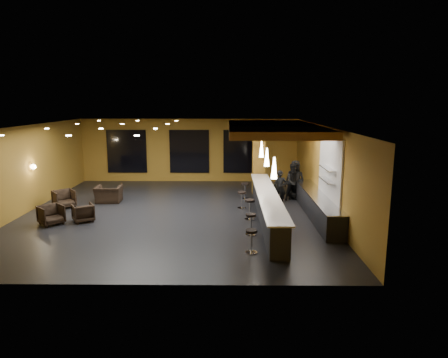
{
  "coord_description": "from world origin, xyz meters",
  "views": [
    {
      "loc": [
        2.18,
        -15.64,
        4.46
      ],
      "look_at": [
        2.0,
        0.5,
        1.3
      ],
      "focal_mm": 32.0,
      "sensor_mm": 36.0,
      "label": 1
    }
  ],
  "objects_px": {
    "pendant_0": "(274,168)",
    "armchair_c": "(64,199)",
    "staff_c": "(295,180)",
    "bar_stool_4": "(245,189)",
    "pendant_2": "(261,149)",
    "column": "(259,158)",
    "pendant_1": "(267,157)",
    "armchair_d": "(109,194)",
    "staff_b": "(294,182)",
    "bar_stool_2": "(250,207)",
    "armchair_a": "(51,215)",
    "bar_stool_0": "(251,238)",
    "prep_counter": "(317,206)",
    "bar_counter": "(267,207)",
    "staff_a": "(280,188)",
    "bar_stool_1": "(251,221)",
    "armchair_b": "(83,213)",
    "bar_stool_3": "(242,198)"
  },
  "relations": [
    {
      "from": "staff_a",
      "to": "bar_stool_0",
      "type": "distance_m",
      "value": 5.89
    },
    {
      "from": "staff_b",
      "to": "bar_stool_4",
      "type": "bearing_deg",
      "value": 158.24
    },
    {
      "from": "column",
      "to": "bar_stool_4",
      "type": "bearing_deg",
      "value": -118.66
    },
    {
      "from": "armchair_d",
      "to": "bar_stool_4",
      "type": "relative_size",
      "value": 1.48
    },
    {
      "from": "bar_stool_3",
      "to": "bar_stool_4",
      "type": "height_order",
      "value": "bar_stool_4"
    },
    {
      "from": "pendant_1",
      "to": "bar_stool_0",
      "type": "height_order",
      "value": "pendant_1"
    },
    {
      "from": "pendant_0",
      "to": "armchair_c",
      "type": "height_order",
      "value": "pendant_0"
    },
    {
      "from": "pendant_1",
      "to": "armchair_a",
      "type": "xyz_separation_m",
      "value": [
        -7.98,
        -1.11,
        -1.99
      ]
    },
    {
      "from": "pendant_2",
      "to": "bar_stool_2",
      "type": "relative_size",
      "value": 0.88
    },
    {
      "from": "armchair_d",
      "to": "pendant_0",
      "type": "bearing_deg",
      "value": 142.95
    },
    {
      "from": "pendant_1",
      "to": "bar_stool_0",
      "type": "bearing_deg",
      "value": -101.44
    },
    {
      "from": "bar_stool_0",
      "to": "column",
      "type": "bearing_deg",
      "value": 84.39
    },
    {
      "from": "pendant_1",
      "to": "armchair_a",
      "type": "distance_m",
      "value": 8.29
    },
    {
      "from": "staff_b",
      "to": "bar_stool_2",
      "type": "xyz_separation_m",
      "value": [
        -2.15,
        -3.0,
        -0.35
      ]
    },
    {
      "from": "staff_a",
      "to": "bar_stool_1",
      "type": "xyz_separation_m",
      "value": [
        -1.48,
        -4.04,
        -0.28
      ]
    },
    {
      "from": "pendant_0",
      "to": "staff_c",
      "type": "height_order",
      "value": "pendant_0"
    },
    {
      "from": "bar_stool_1",
      "to": "bar_stool_3",
      "type": "bearing_deg",
      "value": 93.27
    },
    {
      "from": "staff_b",
      "to": "bar_counter",
      "type": "bearing_deg",
      "value": -130.88
    },
    {
      "from": "pendant_0",
      "to": "armchair_a",
      "type": "height_order",
      "value": "pendant_0"
    },
    {
      "from": "staff_c",
      "to": "bar_stool_1",
      "type": "height_order",
      "value": "staff_c"
    },
    {
      "from": "prep_counter",
      "to": "staff_c",
      "type": "bearing_deg",
      "value": 97.88
    },
    {
      "from": "prep_counter",
      "to": "bar_stool_0",
      "type": "relative_size",
      "value": 8.32
    },
    {
      "from": "pendant_2",
      "to": "bar_stool_4",
      "type": "distance_m",
      "value": 2.02
    },
    {
      "from": "bar_counter",
      "to": "pendant_2",
      "type": "relative_size",
      "value": 11.43
    },
    {
      "from": "prep_counter",
      "to": "bar_stool_4",
      "type": "relative_size",
      "value": 7.91
    },
    {
      "from": "column",
      "to": "staff_b",
      "type": "height_order",
      "value": "column"
    },
    {
      "from": "armchair_b",
      "to": "armchair_d",
      "type": "relative_size",
      "value": 0.66
    },
    {
      "from": "column",
      "to": "bar_stool_1",
      "type": "xyz_separation_m",
      "value": [
        -0.71,
        -6.33,
        -1.28
      ]
    },
    {
      "from": "prep_counter",
      "to": "pendant_1",
      "type": "relative_size",
      "value": 8.57
    },
    {
      "from": "staff_c",
      "to": "bar_stool_4",
      "type": "relative_size",
      "value": 2.38
    },
    {
      "from": "prep_counter",
      "to": "armchair_d",
      "type": "bearing_deg",
      "value": 166.17
    },
    {
      "from": "armchair_b",
      "to": "bar_stool_2",
      "type": "xyz_separation_m",
      "value": [
        6.28,
        0.29,
        0.17
      ]
    },
    {
      "from": "armchair_b",
      "to": "bar_stool_4",
      "type": "height_order",
      "value": "bar_stool_4"
    },
    {
      "from": "armchair_d",
      "to": "column",
      "type": "bearing_deg",
      "value": -166.94
    },
    {
      "from": "prep_counter",
      "to": "armchair_c",
      "type": "distance_m",
      "value": 10.52
    },
    {
      "from": "staff_b",
      "to": "bar_stool_1",
      "type": "bearing_deg",
      "value": -129.5
    },
    {
      "from": "staff_c",
      "to": "armchair_a",
      "type": "height_order",
      "value": "staff_c"
    },
    {
      "from": "staff_c",
      "to": "armchair_c",
      "type": "distance_m",
      "value": 10.2
    },
    {
      "from": "staff_c",
      "to": "bar_stool_2",
      "type": "relative_size",
      "value": 2.28
    },
    {
      "from": "column",
      "to": "pendant_1",
      "type": "xyz_separation_m",
      "value": [
        0.0,
        -4.1,
        0.6
      ]
    },
    {
      "from": "column",
      "to": "staff_c",
      "type": "bearing_deg",
      "value": -37.14
    },
    {
      "from": "pendant_2",
      "to": "staff_c",
      "type": "relative_size",
      "value": 0.39
    },
    {
      "from": "bar_counter",
      "to": "pendant_1",
      "type": "height_order",
      "value": "pendant_1"
    },
    {
      "from": "staff_a",
      "to": "bar_stool_0",
      "type": "bearing_deg",
      "value": -100.68
    },
    {
      "from": "bar_stool_3",
      "to": "staff_a",
      "type": "bearing_deg",
      "value": 20.63
    },
    {
      "from": "pendant_0",
      "to": "staff_c",
      "type": "bearing_deg",
      "value": 73.46
    },
    {
      "from": "bar_counter",
      "to": "bar_stool_3",
      "type": "bearing_deg",
      "value": 118.22
    },
    {
      "from": "bar_stool_0",
      "to": "bar_stool_2",
      "type": "height_order",
      "value": "bar_stool_2"
    },
    {
      "from": "column",
      "to": "armchair_d",
      "type": "xyz_separation_m",
      "value": [
        -6.83,
        -1.93,
        -1.39
      ]
    },
    {
      "from": "armchair_d",
      "to": "bar_stool_3",
      "type": "xyz_separation_m",
      "value": [
        5.93,
        -0.99,
        0.1
      ]
    }
  ]
}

